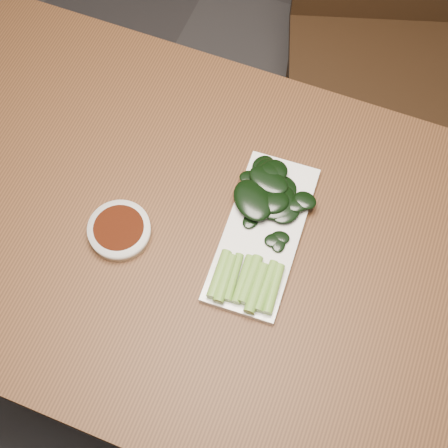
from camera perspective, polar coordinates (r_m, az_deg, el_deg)
ground at (r=1.87m, az=-0.85°, el=-10.55°), size 6.00×6.00×0.00m
table at (r=1.23m, az=-1.27°, el=-2.40°), size 1.40×0.80×0.75m
chair_far at (r=1.82m, az=13.75°, el=15.87°), size 0.59×0.59×0.89m
sauce_bowl at (r=1.17m, az=-9.53°, el=-0.60°), size 0.12×0.12×0.03m
serving_plate at (r=1.16m, az=3.54°, el=-0.84°), size 0.15×0.33×0.01m
gai_lan at (r=1.15m, az=3.67°, el=0.33°), size 0.17×0.32×0.03m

